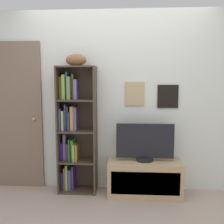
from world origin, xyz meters
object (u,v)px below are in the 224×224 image
at_px(television, 145,143).
at_px(tv_stand, 144,178).
at_px(door, 12,116).
at_px(bookshelf, 73,130).
at_px(football, 76,60).

bearing_deg(television, tv_stand, -90.00).
bearing_deg(door, bookshelf, -5.81).
distance_m(tv_stand, door, 1.98).
height_order(bookshelf, football, football).
relative_size(bookshelf, television, 2.27).
bearing_deg(television, football, 176.27).
distance_m(bookshelf, television, 0.96).
distance_m(football, door, 1.20).
bearing_deg(television, door, 174.40).
relative_size(football, tv_stand, 0.29).
bearing_deg(television, bookshelf, 174.59).
relative_size(football, television, 0.37).
xyz_separation_m(football, tv_stand, (0.89, -0.06, -1.52)).
distance_m(bookshelf, football, 0.92).
bearing_deg(bookshelf, television, -5.41).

